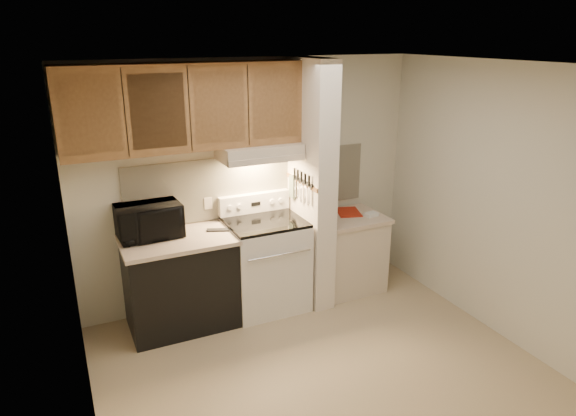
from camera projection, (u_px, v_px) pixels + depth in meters
floor at (318, 366)px, 4.41m from camera, size 3.60×3.60×0.00m
ceiling at (325, 65)px, 3.60m from camera, size 3.60×3.60×0.00m
wall_back at (252, 183)px, 5.29m from camera, size 3.60×2.50×0.02m
wall_left at (74, 274)px, 3.28m from camera, size 0.02×3.00×2.50m
wall_right at (493, 201)px, 4.73m from camera, size 0.02×3.00×2.50m
backsplash at (252, 184)px, 5.28m from camera, size 2.60×0.02×0.63m
range_body at (266, 265)px, 5.25m from camera, size 0.76×0.65×0.92m
oven_window at (278, 274)px, 4.96m from camera, size 0.50×0.01×0.30m
oven_handle at (280, 255)px, 4.86m from camera, size 0.65×0.02×0.02m
cooktop at (265, 222)px, 5.10m from camera, size 0.74×0.64×0.03m
range_backguard at (254, 203)px, 5.30m from camera, size 0.76×0.08×0.20m
range_display at (256, 204)px, 5.27m from camera, size 0.10×0.01×0.04m
range_knob_left_outer at (230, 208)px, 5.15m from camera, size 0.05×0.02×0.05m
range_knob_left_inner at (239, 206)px, 5.19m from camera, size 0.05×0.02×0.05m
range_knob_right_inner at (272, 202)px, 5.34m from camera, size 0.05×0.02×0.05m
range_knob_right_outer at (281, 200)px, 5.38m from camera, size 0.05×0.02×0.05m
dishwasher_front at (181, 284)px, 4.91m from camera, size 1.00×0.63×0.87m
left_countertop at (177, 240)px, 4.77m from camera, size 1.04×0.67×0.04m
spoon_rest at (218, 230)px, 4.93m from camera, size 0.22×0.14×0.01m
teal_jar at (180, 229)px, 4.84m from camera, size 0.12×0.12×0.10m
outlet at (208, 203)px, 5.12m from camera, size 0.08×0.01×0.12m
microwave at (149, 221)px, 4.74m from camera, size 0.59×0.42×0.32m
partition_pillar at (311, 185)px, 5.19m from camera, size 0.22×0.70×2.50m
pillar_trim at (301, 182)px, 5.13m from camera, size 0.01×0.70×0.04m
knife_strip at (303, 181)px, 5.08m from camera, size 0.02×0.42×0.04m
knife_blade_a at (309, 196)px, 4.97m from camera, size 0.01×0.03×0.16m
knife_handle_a at (309, 181)px, 4.92m from camera, size 0.02×0.02×0.10m
knife_blade_b at (305, 194)px, 5.04m from camera, size 0.01×0.04×0.18m
knife_handle_b at (305, 179)px, 4.99m from camera, size 0.02×0.02×0.10m
knife_blade_c at (301, 193)px, 5.12m from camera, size 0.01×0.04×0.20m
knife_handle_c at (302, 177)px, 5.06m from camera, size 0.02×0.02×0.10m
knife_blade_d at (298, 189)px, 5.18m from camera, size 0.01×0.04×0.16m
knife_handle_d at (298, 175)px, 5.13m from camera, size 0.02×0.02×0.10m
knife_blade_e at (295, 188)px, 5.24m from camera, size 0.01×0.04×0.18m
knife_handle_e at (295, 173)px, 5.20m from camera, size 0.02×0.02×0.10m
oven_mitt at (292, 187)px, 5.30m from camera, size 0.03×0.10×0.23m
right_cab_base at (347, 254)px, 5.65m from camera, size 0.70×0.60×0.81m
right_countertop at (349, 218)px, 5.51m from camera, size 0.74×0.64×0.04m
red_folder at (348, 212)px, 5.61m from camera, size 0.33×0.38×0.01m
white_box at (371, 214)px, 5.50m from camera, size 0.16×0.12×0.04m
range_hood at (259, 151)px, 4.98m from camera, size 0.78×0.44×0.15m
hood_lip at (268, 160)px, 4.81m from camera, size 0.78×0.04×0.06m
upper_cabinets at (185, 107)px, 4.59m from camera, size 2.18×0.33×0.77m
cab_door_a at (90, 115)px, 4.13m from camera, size 0.46×0.01×0.63m
cab_gap_a at (125, 113)px, 4.24m from camera, size 0.01×0.01×0.73m
cab_door_b at (158, 111)px, 4.35m from camera, size 0.46×0.01×0.63m
cab_gap_b at (190, 109)px, 4.46m from camera, size 0.01×0.01×0.73m
cab_door_c at (220, 107)px, 4.57m from camera, size 0.46×0.01×0.63m
cab_gap_c at (248, 106)px, 4.67m from camera, size 0.01×0.01×0.73m
cab_door_d at (276, 104)px, 4.78m from camera, size 0.46×0.01×0.63m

